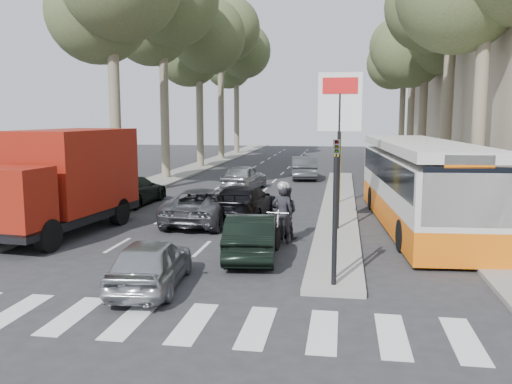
# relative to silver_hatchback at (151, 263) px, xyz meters

# --- Properties ---
(ground) EXTENTS (120.00, 120.00, 0.00)m
(ground) POSITION_rel_silver_hatchback_xyz_m (1.10, 2.00, -0.63)
(ground) COLOR #28282B
(ground) RESTS_ON ground
(sidewalk_right) EXTENTS (3.20, 70.00, 0.12)m
(sidewalk_right) POSITION_rel_silver_hatchback_xyz_m (9.70, 27.00, -0.57)
(sidewalk_right) COLOR gray
(sidewalk_right) RESTS_ON ground
(median_left) EXTENTS (2.40, 64.00, 0.12)m
(median_left) POSITION_rel_silver_hatchback_xyz_m (-6.90, 30.00, -0.57)
(median_left) COLOR gray
(median_left) RESTS_ON ground
(traffic_island) EXTENTS (1.50, 26.00, 0.16)m
(traffic_island) POSITION_rel_silver_hatchback_xyz_m (4.35, 13.00, -0.55)
(traffic_island) COLOR gray
(traffic_island) RESTS_ON ground
(building_far) EXTENTS (11.00, 20.00, 16.00)m
(building_far) POSITION_rel_silver_hatchback_xyz_m (16.60, 36.00, 7.37)
(building_far) COLOR #B7A88E
(building_far) RESTS_ON ground
(billboard) EXTENTS (1.50, 12.10, 5.60)m
(billboard) POSITION_rel_silver_hatchback_xyz_m (4.35, 7.00, 3.08)
(billboard) COLOR yellow
(billboard) RESTS_ON ground
(traffic_light_island) EXTENTS (0.16, 0.41, 3.60)m
(traffic_light_island) POSITION_rel_silver_hatchback_xyz_m (4.35, 0.50, 1.86)
(traffic_light_island) COLOR black
(traffic_light_island) RESTS_ON ground
(tree_l_b) EXTENTS (7.40, 7.20, 14.88)m
(tree_l_b) POSITION_rel_silver_hatchback_xyz_m (-6.87, 22.11, 10.45)
(tree_l_b) COLOR #6B604C
(tree_l_b) RESTS_ON ground
(tree_l_c) EXTENTS (7.40, 7.20, 13.71)m
(tree_l_c) POSITION_rel_silver_hatchback_xyz_m (-6.67, 30.11, 9.41)
(tree_l_c) COLOR #6B604C
(tree_l_c) RESTS_ON ground
(tree_l_d) EXTENTS (7.40, 7.20, 15.66)m
(tree_l_d) POSITION_rel_silver_hatchback_xyz_m (-6.77, 38.11, 11.13)
(tree_l_d) COLOR #6B604C
(tree_l_d) RESTS_ON ground
(tree_l_e) EXTENTS (7.40, 7.20, 14.49)m
(tree_l_e) POSITION_rel_silver_hatchback_xyz_m (-6.87, 46.11, 10.10)
(tree_l_e) COLOR #6B604C
(tree_l_e) RESTS_ON ground
(tree_r_c) EXTENTS (7.40, 7.20, 13.32)m
(tree_r_c) POSITION_rel_silver_hatchback_xyz_m (10.13, 28.11, 9.07)
(tree_r_c) COLOR #6B604C
(tree_r_c) RESTS_ON ground
(tree_r_d) EXTENTS (7.40, 7.20, 14.88)m
(tree_r_d) POSITION_rel_silver_hatchback_xyz_m (10.23, 36.11, 10.45)
(tree_r_d) COLOR #6B604C
(tree_r_d) RESTS_ON ground
(tree_r_e) EXTENTS (7.40, 7.20, 14.10)m
(tree_r_e) POSITION_rel_silver_hatchback_xyz_m (10.33, 44.11, 9.76)
(tree_r_e) COLOR #6B604C
(tree_r_e) RESTS_ON ground
(silver_hatchback) EXTENTS (1.81, 3.80, 1.25)m
(silver_hatchback) POSITION_rel_silver_hatchback_xyz_m (0.00, 0.00, 0.00)
(silver_hatchback) COLOR #9CA0A4
(silver_hatchback) RESTS_ON ground
(dark_hatchback) EXTENTS (1.82, 4.11, 1.31)m
(dark_hatchback) POSITION_rel_silver_hatchback_xyz_m (1.90, 3.20, 0.03)
(dark_hatchback) COLOR black
(dark_hatchback) RESTS_ON ground
(queue_car_a) EXTENTS (2.37, 4.96, 1.36)m
(queue_car_a) POSITION_rel_silver_hatchback_xyz_m (-0.80, 8.02, 0.05)
(queue_car_a) COLOR #505258
(queue_car_a) RESTS_ON ground
(queue_car_b) EXTENTS (2.27, 4.93, 1.40)m
(queue_car_b) POSITION_rel_silver_hatchback_xyz_m (0.60, 9.00, 0.07)
(queue_car_b) COLOR black
(queue_car_b) RESTS_ON ground
(queue_car_c) EXTENTS (2.25, 4.42, 1.44)m
(queue_car_c) POSITION_rel_silver_hatchback_xyz_m (-0.93, 17.46, 0.09)
(queue_car_c) COLOR #A6A9AE
(queue_car_c) RESTS_ON ground
(queue_car_d) EXTENTS (2.03, 4.63, 1.48)m
(queue_car_d) POSITION_rel_silver_hatchback_xyz_m (1.97, 23.41, 0.11)
(queue_car_d) COLOR #505458
(queue_car_d) RESTS_ON ground
(queue_car_e) EXTENTS (2.17, 4.81, 1.37)m
(queue_car_e) POSITION_rel_silver_hatchback_xyz_m (-5.20, 11.71, 0.06)
(queue_car_e) COLOR black
(queue_car_e) RESTS_ON ground
(red_truck) EXTENTS (3.25, 7.05, 3.64)m
(red_truck) POSITION_rel_silver_hatchback_xyz_m (-5.18, 5.43, 1.30)
(red_truck) COLOR black
(red_truck) RESTS_ON ground
(city_bus) EXTENTS (3.52, 12.40, 3.22)m
(city_bus) POSITION_rel_silver_hatchback_xyz_m (7.30, 8.63, 1.07)
(city_bus) COLOR orange
(city_bus) RESTS_ON ground
(motorcycle) EXTENTS (0.90, 2.41, 2.05)m
(motorcycle) POSITION_rel_silver_hatchback_xyz_m (2.62, 5.26, 0.30)
(motorcycle) COLOR black
(motorcycle) RESTS_ON ground
(pedestrian_near) EXTENTS (1.18, 1.18, 1.91)m
(pedestrian_near) POSITION_rel_silver_hatchback_xyz_m (11.04, 13.38, 0.45)
(pedestrian_near) COLOR #3E344E
(pedestrian_near) RESTS_ON sidewalk_right
(pedestrian_far) EXTENTS (1.20, 0.75, 1.72)m
(pedestrian_far) POSITION_rel_silver_hatchback_xyz_m (10.90, 15.53, 0.35)
(pedestrian_far) COLOR #6D6152
(pedestrian_far) RESTS_ON sidewalk_right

